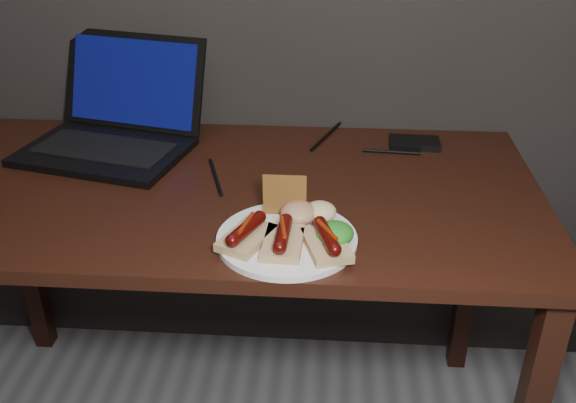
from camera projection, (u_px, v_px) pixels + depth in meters
The scene contains 12 objects.
desk at pixel (221, 220), 1.45m from camera, with size 1.40×0.70×0.75m.
laptop at pixel (115, 126), 1.57m from camera, with size 0.45×0.42×0.25m.
hard_drive at pixel (414, 143), 1.59m from camera, with size 0.12×0.07×0.02m, color black.
desk_cables at pixel (245, 151), 1.55m from camera, with size 0.88×0.45×0.01m.
plate at pixel (287, 239), 1.20m from camera, with size 0.26×0.26×0.01m, color white.
bread_sausage_left at pixel (247, 234), 1.17m from camera, with size 0.11×0.13×0.04m.
bread_sausage_center at pixel (283, 239), 1.16m from camera, with size 0.08×0.12×0.04m.
bread_sausage_right at pixel (327, 241), 1.15m from camera, with size 0.10×0.13×0.04m.
crispbread at pixel (285, 195), 1.25m from camera, with size 0.09×0.01×0.09m, color #966029.
salad_greens at pixel (335, 233), 1.17m from camera, with size 0.07×0.07×0.04m, color #145711.
salsa_mound at pixel (299, 213), 1.24m from camera, with size 0.07×0.07×0.04m, color maroon.
coleslaw_mound at pixel (320, 212), 1.24m from camera, with size 0.06×0.06×0.04m, color beige.
Camera 1 is at (0.24, 0.15, 1.40)m, focal length 40.00 mm.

